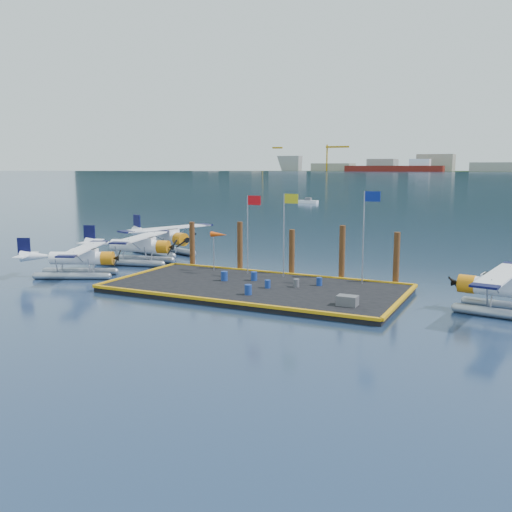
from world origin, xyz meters
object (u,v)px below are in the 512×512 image
(flagpole_blue, at_px, (367,223))
(piling_0, at_px, (192,246))
(flagpole_red, at_px, (250,222))
(piling_2, at_px, (292,254))
(drum_0, at_px, (224,276))
(crate, at_px, (347,301))
(seaplane_c, at_px, (165,239))
(seaplane_b, at_px, (138,248))
(piling_4, at_px, (396,260))
(drum_5, at_px, (254,276))
(windsock, at_px, (219,235))
(seaplane_a, at_px, (80,260))
(flagpole_yellow, at_px, (286,222))
(drum_1, at_px, (268,284))
(drum_3, at_px, (248,290))
(drum_4, at_px, (319,281))
(seaplane_d, at_px, (507,291))
(drum_2, at_px, (296,283))
(piling_3, at_px, (342,254))
(piling_1, at_px, (240,248))

(flagpole_blue, bearing_deg, piling_0, 173.99)
(flagpole_red, bearing_deg, piling_2, 29.80)
(drum_0, bearing_deg, crate, -18.06)
(seaplane_c, bearing_deg, seaplane_b, 31.26)
(drum_0, xyz_separation_m, flagpole_red, (0.50, 3.20, 3.66))
(piling_0, distance_m, piling_4, 17.00)
(drum_5, relative_size, windsock, 0.20)
(seaplane_a, xyz_separation_m, crate, (22.00, -1.41, -0.64))
(seaplane_b, height_order, flagpole_red, flagpole_red)
(seaplane_a, height_order, flagpole_yellow, flagpole_yellow)
(seaplane_b, bearing_deg, windsock, 67.73)
(drum_1, distance_m, drum_3, 2.40)
(drum_4, xyz_separation_m, piling_4, (4.53, 3.42, 1.32))
(seaplane_c, distance_m, seaplane_d, 32.80)
(drum_2, xyz_separation_m, piling_3, (1.77, 4.61, 1.47))
(crate, height_order, flagpole_yellow, flagpole_yellow)
(flagpole_red, bearing_deg, seaplane_c, 150.51)
(seaplane_b, bearing_deg, flagpole_red, 70.08)
(piling_1, bearing_deg, piling_3, 0.00)
(drum_4, relative_size, flagpole_yellow, 0.09)
(seaplane_a, distance_m, drum_4, 18.86)
(crate, relative_size, flagpole_yellow, 0.19)
(piling_4, bearing_deg, seaplane_c, 166.50)
(drum_0, bearing_deg, flagpole_blue, 18.64)
(drum_0, bearing_deg, flagpole_red, 81.18)
(drum_3, distance_m, flagpole_blue, 9.63)
(drum_3, distance_m, piling_3, 9.02)
(drum_1, bearing_deg, drum_2, 33.83)
(drum_1, bearing_deg, flagpole_yellow, 95.25)
(seaplane_c, xyz_separation_m, seaplane_d, (31.12, -10.37, -0.16))
(crate, bearing_deg, piling_4, 82.31)
(drum_5, bearing_deg, drum_1, -44.26)
(drum_1, distance_m, drum_4, 3.69)
(windsock, height_order, piling_4, piling_4)
(drum_1, height_order, drum_3, drum_3)
(seaplane_d, xyz_separation_m, drum_1, (-14.87, -1.03, -0.73))
(seaplane_b, xyz_separation_m, piling_0, (5.63, -0.06, 0.54))
(flagpole_blue, xyz_separation_m, piling_0, (-15.20, 1.60, -2.69))
(seaplane_a, bearing_deg, piling_4, 81.81)
(drum_0, xyz_separation_m, drum_1, (3.87, -0.92, -0.06))
(piling_1, bearing_deg, seaplane_d, -13.21)
(seaplane_c, relative_size, piling_3, 2.33)
(piling_2, bearing_deg, drum_1, -84.20)
(seaplane_a, bearing_deg, piling_3, 84.97)
(seaplane_c, height_order, drum_1, seaplane_c)
(drum_1, height_order, piling_1, piling_1)
(seaplane_c, relative_size, crate, 8.32)
(drum_0, relative_size, drum_2, 1.19)
(drum_0, bearing_deg, drum_5, 27.45)
(drum_2, height_order, flagpole_yellow, flagpole_yellow)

